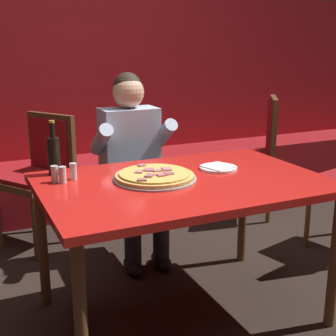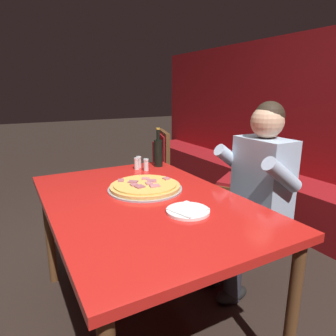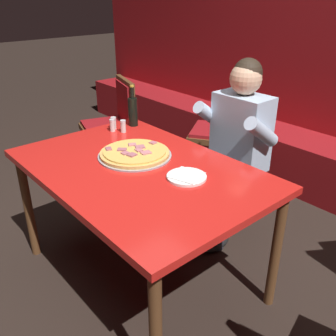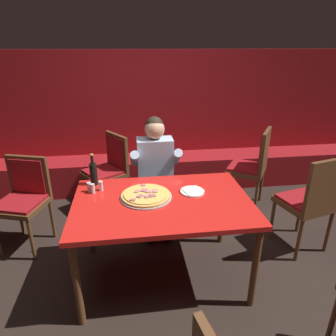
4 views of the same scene
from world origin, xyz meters
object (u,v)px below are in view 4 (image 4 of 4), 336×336
at_px(plate_white_paper, 192,191).
at_px(dining_chair_far_right, 24,195).
at_px(shaker_black_pepper, 93,189).
at_px(shaker_parmesan, 89,188).
at_px(beer_bottle, 94,173).
at_px(dining_chair_by_booth, 312,198).
at_px(main_dining_table, 162,208).
at_px(shaker_oregano, 101,186).
at_px(pizza, 146,195).
at_px(diner_seated_blue_shirt, 156,171).
at_px(dining_chair_side_aisle, 109,167).
at_px(dining_chair_near_right, 253,163).

distance_m(plate_white_paper, dining_chair_far_right, 1.71).
bearing_deg(shaker_black_pepper, shaker_parmesan, 136.73).
distance_m(beer_bottle, dining_chair_by_booth, 2.08).
height_order(main_dining_table, shaker_oregano, shaker_oregano).
bearing_deg(plate_white_paper, beer_bottle, 161.98).
xyz_separation_m(pizza, dining_chair_far_right, (-1.19, 0.62, -0.24)).
xyz_separation_m(beer_bottle, diner_seated_blue_shirt, (0.60, 0.39, -0.18)).
xyz_separation_m(plate_white_paper, shaker_black_pepper, (-0.85, 0.10, 0.03)).
distance_m(shaker_parmesan, diner_seated_blue_shirt, 0.84).
height_order(shaker_oregano, diner_seated_blue_shirt, diner_seated_blue_shirt).
bearing_deg(shaker_oregano, main_dining_table, -26.26).
bearing_deg(diner_seated_blue_shirt, shaker_oregano, -135.32).
height_order(shaker_oregano, dining_chair_side_aisle, dining_chair_side_aisle).
bearing_deg(dining_chair_by_booth, dining_chair_far_right, 169.71).
height_order(plate_white_paper, dining_chair_far_right, dining_chair_far_right).
bearing_deg(dining_chair_far_right, shaker_parmesan, -32.36).
xyz_separation_m(main_dining_table, diner_seated_blue_shirt, (0.02, 0.78, 0.00)).
bearing_deg(shaker_black_pepper, dining_chair_side_aisle, 86.37).
relative_size(pizza, dining_chair_side_aisle, 0.45).
relative_size(pizza, plate_white_paper, 2.07).
bearing_deg(diner_seated_blue_shirt, pizza, -102.06).
xyz_separation_m(pizza, shaker_parmesan, (-0.48, 0.17, 0.02)).
xyz_separation_m(shaker_oregano, dining_chair_far_right, (-0.81, 0.44, -0.26)).
height_order(dining_chair_near_right, dining_chair_side_aisle, dining_chair_near_right).
distance_m(dining_chair_near_right, dining_chair_by_booth, 0.98).
height_order(main_dining_table, shaker_black_pepper, shaker_black_pepper).
xyz_separation_m(shaker_parmesan, shaker_black_pepper, (0.03, -0.03, 0.00)).
bearing_deg(dining_chair_by_booth, dining_chair_near_right, 101.63).
height_order(shaker_oregano, dining_chair_far_right, dining_chair_far_right).
height_order(main_dining_table, shaker_parmesan, shaker_parmesan).
relative_size(dining_chair_by_booth, dining_chair_far_right, 1.11).
height_order(shaker_black_pepper, dining_chair_far_right, dining_chair_far_right).
bearing_deg(dining_chair_by_booth, pizza, -175.92).
bearing_deg(dining_chair_side_aisle, dining_chair_by_booth, -29.71).
height_order(pizza, dining_chair_far_right, dining_chair_far_right).
bearing_deg(main_dining_table, dining_chair_by_booth, 7.14).
relative_size(diner_seated_blue_shirt, dining_chair_side_aisle, 1.33).
distance_m(shaker_black_pepper, dining_chair_by_booth, 2.06).
bearing_deg(beer_bottle, dining_chair_side_aisle, 85.43).
bearing_deg(diner_seated_blue_shirt, dining_chair_near_right, 16.15).
relative_size(main_dining_table, shaker_black_pepper, 16.89).
distance_m(shaker_black_pepper, dining_chair_far_right, 0.93).
bearing_deg(dining_chair_by_booth, shaker_black_pepper, 179.36).
bearing_deg(shaker_black_pepper, diner_seated_blue_shirt, 43.72).
distance_m(beer_bottle, dining_chair_side_aisle, 0.98).
distance_m(main_dining_table, dining_chair_by_booth, 1.48).
bearing_deg(pizza, main_dining_table, -28.35).
bearing_deg(dining_chair_side_aisle, dining_chair_far_right, -142.83).
xyz_separation_m(beer_bottle, shaker_parmesan, (-0.03, -0.15, -0.07)).
xyz_separation_m(main_dining_table, shaker_black_pepper, (-0.57, 0.21, 0.11)).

